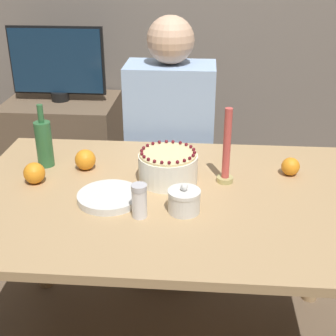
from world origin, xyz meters
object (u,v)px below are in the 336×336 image
object	(u,v)px
sugar_shaker	(139,201)
tv_monitor	(57,63)
bottle	(44,143)
cake	(168,167)
sugar_bowl	(184,201)
candle	(226,153)
person_man_blue_shirt	(170,166)

from	to	relation	value
sugar_shaker	tv_monitor	distance (m)	1.42
sugar_shaker	bottle	size ratio (longest dim) A/B	0.45
cake	tv_monitor	size ratio (longest dim) A/B	0.40
sugar_shaker	sugar_bowl	bearing A→B (deg)	16.92
cake	sugar_bowl	distance (m)	0.22
sugar_shaker	candle	size ratio (longest dim) A/B	0.40
bottle	candle	bearing A→B (deg)	-7.13
sugar_shaker	person_man_blue_shirt	bearing A→B (deg)	87.56
tv_monitor	cake	bearing A→B (deg)	-55.88
person_man_blue_shirt	bottle	bearing A→B (deg)	46.57
bottle	tv_monitor	size ratio (longest dim) A/B	0.46
cake	person_man_blue_shirt	xyz separation A→B (m)	(-0.03, 0.56, -0.26)
cake	tv_monitor	world-z (taller)	tv_monitor
cake	sugar_bowl	size ratio (longest dim) A/B	2.02
sugar_bowl	person_man_blue_shirt	size ratio (longest dim) A/B	0.08
sugar_bowl	bottle	size ratio (longest dim) A/B	0.43
sugar_bowl	person_man_blue_shirt	bearing A→B (deg)	97.47
bottle	sugar_bowl	bearing A→B (deg)	-29.22
candle	tv_monitor	size ratio (longest dim) A/B	0.52
sugar_shaker	candle	xyz separation A→B (m)	(0.27, 0.26, 0.06)
candle	bottle	bearing A→B (deg)	172.87
sugar_bowl	sugar_shaker	size ratio (longest dim) A/B	0.94
sugar_bowl	sugar_shaker	xyz separation A→B (m)	(-0.13, -0.04, 0.02)
bottle	tv_monitor	xyz separation A→B (m)	(-0.22, 0.93, 0.09)
tv_monitor	bottle	bearing A→B (deg)	-76.71
sugar_bowl	bottle	world-z (taller)	bottle
sugar_bowl	cake	bearing A→B (deg)	107.75
cake	sugar_shaker	world-z (taller)	cake
person_man_blue_shirt	sugar_shaker	bearing A→B (deg)	87.56
cake	candle	xyz separation A→B (m)	(0.20, 0.01, 0.06)
sugar_bowl	bottle	bearing A→B (deg)	150.78
cake	tv_monitor	xyz separation A→B (m)	(-0.69, 1.02, 0.12)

